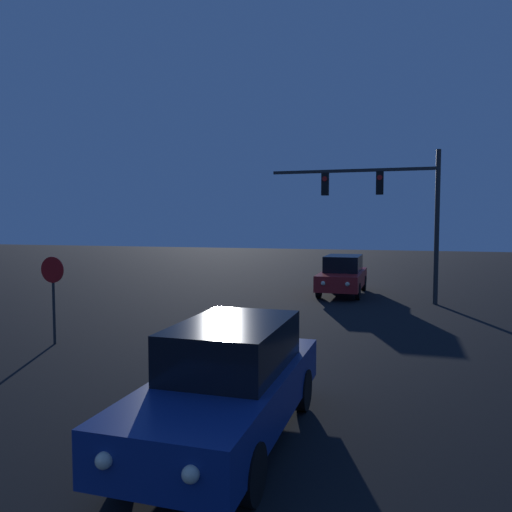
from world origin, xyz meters
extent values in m
cube|color=navy|center=(1.60, 8.33, 0.67)|extent=(1.76, 4.69, 0.66)
cube|color=black|center=(1.60, 8.56, 1.34)|extent=(1.49, 2.40, 0.69)
cylinder|color=black|center=(2.39, 6.87, 0.35)|extent=(0.19, 0.69, 0.69)
cylinder|color=black|center=(0.80, 6.88, 0.35)|extent=(0.19, 0.69, 0.69)
cylinder|color=black|center=(2.41, 9.77, 0.35)|extent=(0.19, 0.69, 0.69)
cylinder|color=black|center=(0.81, 9.78, 0.35)|extent=(0.19, 0.69, 0.69)
sphere|color=#F9EFC6|center=(2.07, 5.96, 0.74)|extent=(0.18, 0.18, 0.18)
sphere|color=#F9EFC6|center=(1.11, 5.96, 0.74)|extent=(0.18, 0.18, 0.18)
cube|color=#B21E1E|center=(1.44, 23.64, 0.67)|extent=(1.76, 4.69, 0.66)
cube|color=black|center=(1.44, 23.87, 1.34)|extent=(1.49, 2.40, 0.69)
cylinder|color=black|center=(2.23, 22.18, 0.35)|extent=(0.19, 0.69, 0.69)
cylinder|color=black|center=(0.63, 22.19, 0.35)|extent=(0.19, 0.69, 0.69)
cylinder|color=black|center=(2.24, 25.09, 0.35)|extent=(0.19, 0.69, 0.69)
cylinder|color=black|center=(0.64, 25.09, 0.35)|extent=(0.19, 0.69, 0.69)
sphere|color=#F9EFC6|center=(1.90, 21.27, 0.74)|extent=(0.18, 0.18, 0.18)
sphere|color=#F9EFC6|center=(0.95, 21.28, 0.74)|extent=(0.18, 0.18, 0.18)
cylinder|color=#2D2D2D|center=(5.18, 21.93, 2.95)|extent=(0.18, 0.18, 5.91)
cube|color=#2D2D2D|center=(1.97, 21.93, 5.20)|extent=(6.44, 0.12, 0.12)
cube|color=black|center=(3.04, 21.93, 4.69)|extent=(0.28, 0.28, 0.90)
cylinder|color=red|center=(3.04, 21.78, 4.89)|extent=(0.20, 0.02, 0.20)
cube|color=black|center=(0.89, 21.93, 4.69)|extent=(0.28, 0.28, 0.90)
cylinder|color=red|center=(0.89, 21.78, 4.89)|extent=(0.20, 0.02, 0.20)
cylinder|color=#2D2D2D|center=(-4.65, 12.44, 1.13)|extent=(0.07, 0.07, 2.27)
cylinder|color=red|center=(-4.65, 12.42, 1.93)|extent=(0.67, 0.03, 0.67)
camera|label=1|loc=(3.98, 1.72, 3.14)|focal=35.00mm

